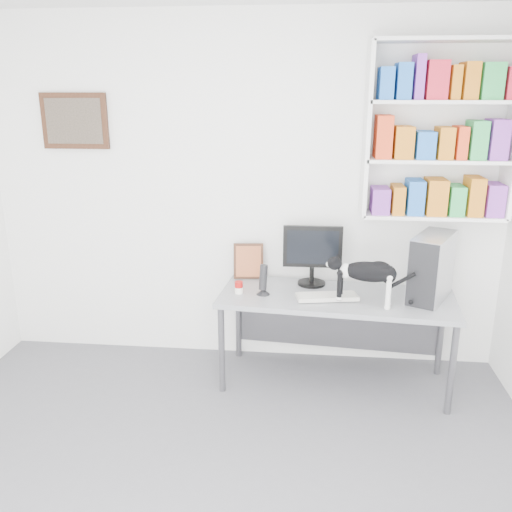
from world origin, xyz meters
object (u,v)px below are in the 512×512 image
Objects in this scene: bookshelf at (439,131)px; monitor at (312,255)px; desk at (335,340)px; keyboard at (327,297)px; leaning_print at (248,260)px; cat at (366,283)px; pc_tower at (432,267)px; speaker at (263,279)px; soup_can at (239,287)px.

bookshelf is 1.25m from monitor.
bookshelf is at bearing 27.51° from desk.
leaning_print is (-0.61, 0.39, 0.13)m from keyboard.
cat is (-0.49, -0.44, -0.98)m from bookshelf.
pc_tower is (-0.02, -0.26, -0.91)m from bookshelf.
cat reaches higher than leaning_print.
keyboard is 0.47m from speaker.
bookshelf is at bearing 112.06° from pc_tower.
bookshelf is at bearing 3.21° from monitor.
leaning_print is (-1.35, 0.04, -1.00)m from bookshelf.
bookshelf is 2.65× the size of pc_tower.
keyboard is 1.50× the size of leaning_print.
bookshelf reaches higher than desk.
keyboard is 1.86× the size of speaker.
pc_tower reaches higher than keyboard.
pc_tower is (0.72, 0.09, 0.22)m from keyboard.
desk is 0.81m from soup_can.
pc_tower is 1.37m from leaning_print.
keyboard is (0.11, -0.29, -0.22)m from monitor.
bookshelf reaches higher than speaker.
keyboard is at bearing -154.91° from bookshelf.
desk is 3.15× the size of cat.
pc_tower is 2.02× the size of speaker.
bookshelf is at bearing 14.68° from keyboard.
keyboard is at bearing -4.19° from soup_can.
monitor is 0.88× the size of cat.
bookshelf is 1.40m from keyboard.
soup_can is (-0.64, 0.05, 0.03)m from keyboard.
monitor is at bearing 54.59° from speaker.
cat is at bearing -137.76° from bookshelf.
leaning_print is at bearing 132.54° from speaker.
pc_tower is at bearing 6.43° from desk.
pc_tower reaches higher than cat.
leaning_print is at bearing 160.82° from cat.
cat is (0.90, -0.14, 0.12)m from soup_can.
pc_tower is 1.38m from soup_can.
monitor is (-0.18, 0.22, 0.59)m from desk.
bookshelf reaches higher than cat.
desk is 0.88m from pc_tower.
keyboard is (-0.07, -0.07, 0.37)m from desk.
desk is 0.71m from speaker.
soup_can is at bearing -161.93° from speaker.
soup_can is at bearing -173.21° from desk.
keyboard reaches higher than desk.
desk is 3.59× the size of pc_tower.
bookshelf is 0.95m from pc_tower.
monitor is at bearing -17.91° from leaning_print.
soup_can is (-0.18, 0.00, -0.07)m from speaker.
speaker is at bearing 179.30° from cat.
speaker is (-1.21, -0.31, -1.03)m from bookshelf.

